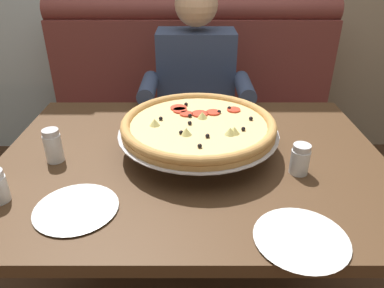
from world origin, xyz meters
name	(u,v)px	position (x,y,z in m)	size (l,w,h in m)	color
booth_bench	(191,128)	(0.00, 0.96, 0.40)	(1.77, 0.78, 1.13)	brown
dining_table	(191,176)	(0.00, 0.00, 0.67)	(1.31, 0.97, 0.76)	#4C331E
diner_main	(195,96)	(0.02, 0.69, 0.71)	(0.54, 0.64, 1.27)	#2D3342
pizza	(197,126)	(0.02, 0.04, 0.85)	(0.54, 0.54, 0.13)	silver
shaker_oregano	(52,148)	(-0.46, -0.03, 0.80)	(0.06, 0.06, 0.11)	white
shaker_pepper_flakes	(298,161)	(0.34, -0.10, 0.80)	(0.06, 0.06, 0.10)	white
plate_near_left	(74,207)	(-0.31, -0.29, 0.77)	(0.23, 0.23, 0.02)	white
plate_near_right	(300,236)	(0.27, -0.41, 0.77)	(0.23, 0.23, 0.02)	white
patio_chair	(56,55)	(-1.24, 2.23, 0.52)	(0.41, 0.41, 0.86)	black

